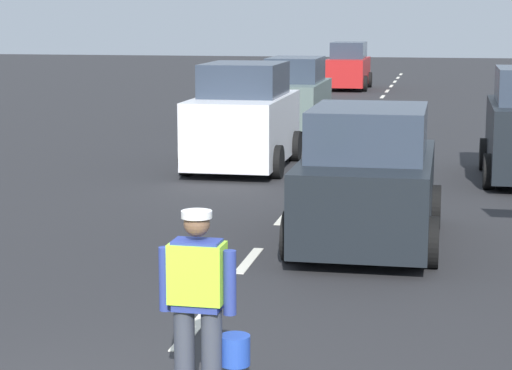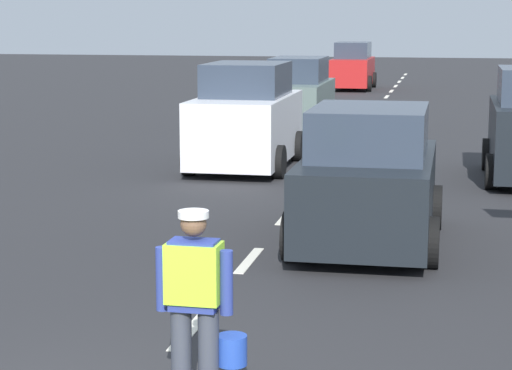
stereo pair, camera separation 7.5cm
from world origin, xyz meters
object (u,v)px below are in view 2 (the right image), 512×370
car_outgoing_ahead (369,181)px  car_oncoming_second (298,96)px  car_oncoming_lead (246,119)px  road_worker (197,297)px  car_oncoming_third (353,67)px

car_outgoing_ahead → car_oncoming_second: size_ratio=0.95×
car_oncoming_lead → car_outgoing_ahead: size_ratio=1.02×
car_oncoming_lead → car_oncoming_second: bearing=90.2°
car_oncoming_lead → car_oncoming_second: size_ratio=0.96×
road_worker → car_oncoming_third: size_ratio=0.42×
car_oncoming_third → car_outgoing_ahead: (3.24, -29.52, -0.03)m
car_oncoming_third → car_outgoing_ahead: 29.70m
car_oncoming_lead → car_oncoming_second: car_oncoming_lead is taller
car_oncoming_lead → car_outgoing_ahead: bearing=-64.3°
road_worker → car_oncoming_second: 20.35m
car_oncoming_third → car_oncoming_second: (0.02, -15.47, 0.00)m
car_oncoming_third → road_worker: bearing=-86.3°
car_oncoming_second → car_oncoming_lead: bearing=-89.8°
road_worker → car_outgoing_ahead: 6.23m
car_oncoming_lead → car_oncoming_third: 22.87m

